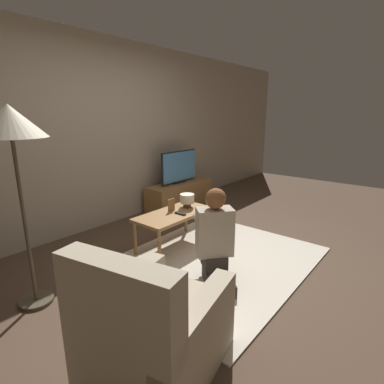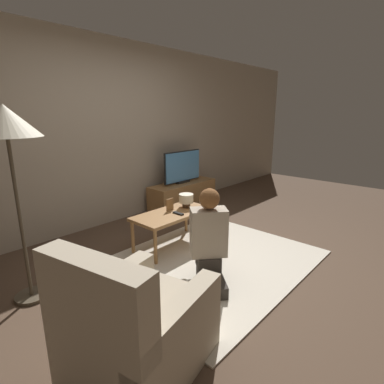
{
  "view_description": "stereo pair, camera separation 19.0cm",
  "coord_description": "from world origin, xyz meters",
  "views": [
    {
      "loc": [
        -2.49,
        -1.72,
        1.59
      ],
      "look_at": [
        0.47,
        0.7,
        0.58
      ],
      "focal_mm": 28.0,
      "sensor_mm": 36.0,
      "label": 1
    },
    {
      "loc": [
        -2.37,
        -1.86,
        1.59
      ],
      "look_at": [
        0.47,
        0.7,
        0.58
      ],
      "focal_mm": 28.0,
      "sensor_mm": 36.0,
      "label": 2
    }
  ],
  "objects": [
    {
      "name": "ground_plane",
      "position": [
        0.0,
        0.0,
        0.0
      ],
      "size": [
        10.0,
        10.0,
        0.0
      ],
      "primitive_type": "plane",
      "color": "brown"
    },
    {
      "name": "wall_back",
      "position": [
        0.0,
        1.93,
        1.3
      ],
      "size": [
        10.0,
        0.06,
        2.6
      ],
      "color": "tan",
      "rests_on": "ground_plane"
    },
    {
      "name": "tv",
      "position": [
        1.24,
        1.62,
        0.71
      ],
      "size": [
        0.82,
        0.08,
        0.54
      ],
      "color": "black",
      "rests_on": "tv_stand"
    },
    {
      "name": "remote",
      "position": [
        -0.01,
        0.49,
        0.45
      ],
      "size": [
        0.04,
        0.15,
        0.02
      ],
      "color": "black",
      "rests_on": "coffee_table"
    },
    {
      "name": "tv_stand",
      "position": [
        1.24,
        1.61,
        0.22
      ],
      "size": [
        1.28,
        0.42,
        0.43
      ],
      "color": "olive",
      "rests_on": "ground_plane"
    },
    {
      "name": "rug",
      "position": [
        0.0,
        0.0,
        0.01
      ],
      "size": [
        2.25,
        1.83,
        0.02
      ],
      "color": "beige",
      "rests_on": "ground_plane"
    },
    {
      "name": "picture_frame",
      "position": [
        0.02,
        0.66,
        0.52
      ],
      "size": [
        0.11,
        0.01,
        0.15
      ],
      "color": "olive",
      "rests_on": "coffee_table"
    },
    {
      "name": "coffee_table",
      "position": [
        -0.01,
        0.59,
        0.39
      ],
      "size": [
        0.98,
        0.47,
        0.44
      ],
      "color": "olive",
      "rests_on": "ground_plane"
    },
    {
      "name": "armchair",
      "position": [
        -1.43,
        -0.55,
        0.28
      ],
      "size": [
        0.96,
        0.86,
        0.9
      ],
      "rotation": [
        0.0,
        0.0,
        1.77
      ],
      "color": "#B7A88E",
      "rests_on": "ground_plane"
    },
    {
      "name": "person_kneeling",
      "position": [
        -0.31,
        -0.22,
        0.46
      ],
      "size": [
        0.7,
        0.76,
        0.91
      ],
      "rotation": [
        0.0,
        0.0,
        2.44
      ],
      "color": "#332D28",
      "rests_on": "rug"
    },
    {
      "name": "floor_lamp",
      "position": [
        -1.59,
        0.77,
        1.47
      ],
      "size": [
        0.52,
        0.52,
        1.66
      ],
      "color": "#4C4233",
      "rests_on": "ground_plane"
    },
    {
      "name": "table_lamp",
      "position": [
        0.25,
        0.61,
        0.54
      ],
      "size": [
        0.18,
        0.18,
        0.17
      ],
      "color": "#4C3823",
      "rests_on": "coffee_table"
    }
  ]
}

